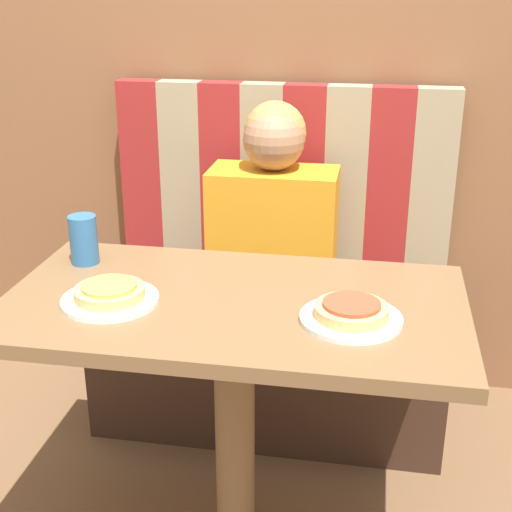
{
  "coord_description": "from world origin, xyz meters",
  "views": [
    {
      "loc": [
        0.32,
        -1.48,
        1.41
      ],
      "look_at": [
        0.0,
        0.31,
        0.7
      ],
      "focal_mm": 50.0,
      "sensor_mm": 36.0,
      "label": 1
    }
  ],
  "objects_px": {
    "pizza_left": "(109,291)",
    "drinking_cup": "(84,240)",
    "plate_left": "(110,300)",
    "person": "(273,210)",
    "plate_right": "(351,319)",
    "pizza_right": "(351,310)"
  },
  "relations": [
    {
      "from": "person",
      "to": "pizza_left",
      "type": "relative_size",
      "value": 3.93
    },
    {
      "from": "plate_right",
      "to": "drinking_cup",
      "type": "distance_m",
      "value": 0.74
    },
    {
      "from": "person",
      "to": "plate_left",
      "type": "height_order",
      "value": "person"
    },
    {
      "from": "person",
      "to": "pizza_right",
      "type": "relative_size",
      "value": 3.93
    },
    {
      "from": "plate_right",
      "to": "pizza_left",
      "type": "height_order",
      "value": "pizza_left"
    },
    {
      "from": "plate_left",
      "to": "drinking_cup",
      "type": "relative_size",
      "value": 1.75
    },
    {
      "from": "pizza_left",
      "to": "drinking_cup",
      "type": "distance_m",
      "value": 0.27
    },
    {
      "from": "pizza_left",
      "to": "pizza_right",
      "type": "relative_size",
      "value": 1.0
    },
    {
      "from": "pizza_left",
      "to": "plate_left",
      "type": "bearing_deg",
      "value": 0.0
    },
    {
      "from": "pizza_right",
      "to": "pizza_left",
      "type": "bearing_deg",
      "value": 180.0
    },
    {
      "from": "plate_left",
      "to": "pizza_left",
      "type": "relative_size",
      "value": 1.39
    },
    {
      "from": "person",
      "to": "plate_left",
      "type": "xyz_separation_m",
      "value": [
        -0.28,
        -0.68,
        -0.02
      ]
    },
    {
      "from": "pizza_left",
      "to": "drinking_cup",
      "type": "relative_size",
      "value": 1.26
    },
    {
      "from": "pizza_right",
      "to": "person",
      "type": "bearing_deg",
      "value": 112.16
    },
    {
      "from": "person",
      "to": "drinking_cup",
      "type": "relative_size",
      "value": 4.96
    },
    {
      "from": "drinking_cup",
      "to": "person",
      "type": "bearing_deg",
      "value": 46.86
    },
    {
      "from": "person",
      "to": "drinking_cup",
      "type": "bearing_deg",
      "value": -133.14
    },
    {
      "from": "plate_right",
      "to": "person",
      "type": "bearing_deg",
      "value": 112.16
    },
    {
      "from": "plate_left",
      "to": "pizza_left",
      "type": "distance_m",
      "value": 0.02
    },
    {
      "from": "plate_left",
      "to": "pizza_left",
      "type": "height_order",
      "value": "pizza_left"
    },
    {
      "from": "person",
      "to": "pizza_right",
      "type": "xyz_separation_m",
      "value": [
        0.28,
        -0.68,
        0.0
      ]
    },
    {
      "from": "person",
      "to": "plate_left",
      "type": "relative_size",
      "value": 2.83
    }
  ]
}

